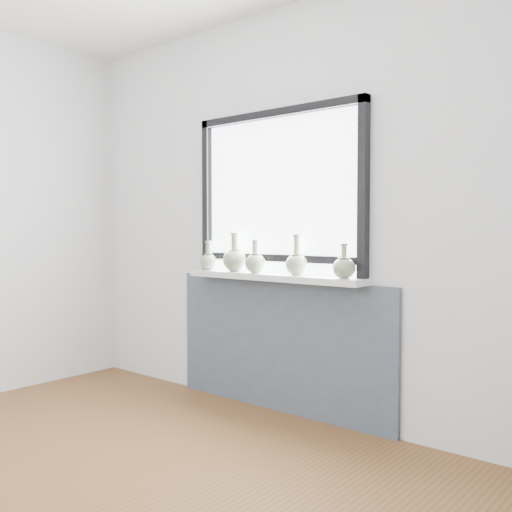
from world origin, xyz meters
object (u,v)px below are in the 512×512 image
Objects in this scene: windowsill at (272,277)px; vase_e at (344,267)px; vase_a at (209,260)px; vase_b at (235,259)px; vase_c at (255,262)px; vase_d at (297,263)px.

vase_e reaches higher than windowsill.
vase_b reaches higher than vase_a.
vase_d is (0.32, 0.02, 0.01)m from vase_c.
windowsill is 6.49× the size of vase_e.
windowsill is at bearing -177.75° from vase_d.
vase_d reaches higher than windowsill.
vase_a is 1.10m from vase_e.
windowsill is 5.03× the size of vase_b.
vase_a is at bearing -178.95° from vase_d.
vase_b is 0.50m from vase_d.
vase_c is 0.32m from vase_d.
windowsill is 0.55m from vase_e.
windowsill is 0.57m from vase_a.
vase_c reaches higher than vase_a.
vase_d reaches higher than vase_e.
windowsill is at bearing 0.97° from vase_b.
windowsill is 0.21m from vase_d.
vase_d is at bearing 2.25° from windowsill.
vase_d is 0.36m from vase_e.
vase_a is 0.80× the size of vase_d.
vase_a is 0.77× the size of vase_b.
windowsill is 0.16m from vase_c.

